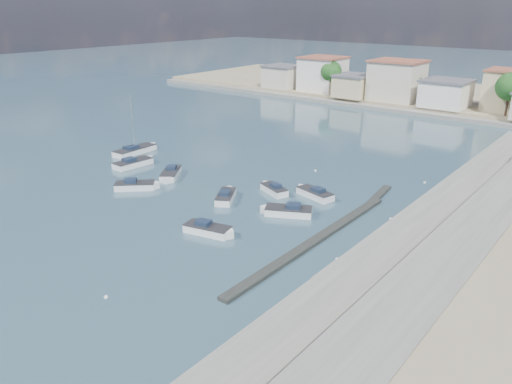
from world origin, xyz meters
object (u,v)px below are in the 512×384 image
Objects in this scene: sailboat at (136,150)px; motorboat_c at (314,193)px; motorboat_e at (135,163)px; motorboat_g at (170,174)px; motorboat_h at (210,230)px; motorboat_b at (137,186)px; motorboat_a at (226,196)px; motorboat_d at (286,211)px; motorboat_f at (273,189)px.

motorboat_c is at bearing 2.05° from sailboat.
motorboat_g is at bearing -1.98° from motorboat_e.
motorboat_c is at bearing 80.49° from motorboat_h.
motorboat_c is 30.48m from sailboat.
motorboat_e is at bearing 157.91° from motorboat_h.
sailboat reaches higher than motorboat_b.
motorboat_h is 31.14m from sailboat.
motorboat_g is (-10.77, 1.36, 0.00)m from motorboat_a.
sailboat reaches higher than motorboat_e.
motorboat_d and motorboat_e have the same top height.
motorboat_a is 23.90m from sailboat.
sailboat is (-12.40, 4.52, 0.03)m from motorboat_g.
motorboat_f and motorboat_g have the same top height.
motorboat_e is 24.91m from motorboat_h.
sailboat is (-23.17, 5.88, 0.03)m from motorboat_a.
motorboat_b and motorboat_e have the same top height.
motorboat_f and motorboat_h have the same top height.
motorboat_h is (15.51, -3.69, 0.00)m from motorboat_b.
motorboat_a is at bearing -119.12° from motorboat_f.
motorboat_f is 0.84× the size of motorboat_h.
motorboat_e is at bearing 177.92° from motorboat_d.
sailboat is at bearing 159.96° from motorboat_g.
sailboat reaches higher than motorboat_a.
motorboat_d is 26.13m from motorboat_e.
motorboat_h is at bearing -81.26° from motorboat_f.
sailboat reaches higher than motorboat_c.
motorboat_a is 0.90× the size of motorboat_g.
motorboat_e is at bearing -168.16° from motorboat_c.
motorboat_c is at bearing 22.71° from motorboat_f.
motorboat_h is (1.98, -12.86, 0.00)m from motorboat_f.
motorboat_a is 11.43m from motorboat_b.
sailboat is at bearing -177.95° from motorboat_c.
motorboat_e is 1.17× the size of motorboat_g.
motorboat_e and motorboat_h have the same top height.
motorboat_d is at bearing 4.87° from motorboat_a.
motorboat_b is 0.88× the size of motorboat_d.
motorboat_a is at bearing -136.29° from motorboat_c.
motorboat_c is (7.29, 6.97, 0.00)m from motorboat_a.
motorboat_a is at bearing -5.06° from motorboat_e.
motorboat_h is at bearing -25.97° from sailboat.
sailboat is (-30.46, -1.09, 0.03)m from motorboat_c.
motorboat_d is (18.54, 4.73, -0.00)m from motorboat_b.
motorboat_a and motorboat_e have the same top height.
motorboat_b and motorboat_h have the same top height.
motorboat_b is 0.78× the size of motorboat_e.
motorboat_b is 0.90× the size of motorboat_h.
motorboat_c and motorboat_h have the same top height.
motorboat_h is at bearing -30.29° from motorboat_g.
motorboat_b is 19.13m from motorboat_d.
sailboat is at bearing 141.46° from motorboat_b.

